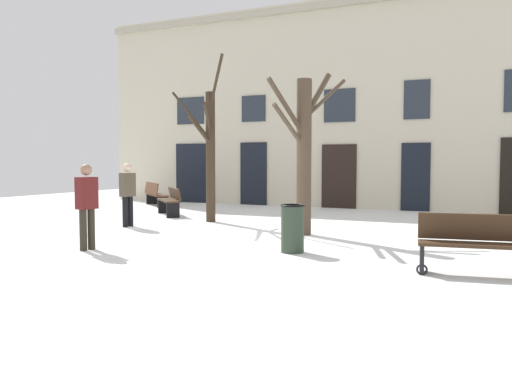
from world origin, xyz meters
The scene contains 10 objects.
ground_plane centered at (0.00, 0.00, 0.00)m, with size 31.19×31.19×0.00m, color white.
building_facade centered at (-0.01, 8.55, 3.81)m, with size 19.49×0.60×7.54m.
tree_foreground centered at (-1.86, 2.62, 1.99)m, with size 1.41×2.04×4.52m.
tree_near_facade centered at (1.39, 1.31, 1.96)m, with size 1.28×2.05×3.80m.
litter_bin centered at (2.01, -1.04, 0.45)m, with size 0.46×0.46×0.90m.
bench_far_corner centered at (5.18, -1.72, 0.48)m, with size 1.67×0.70×0.92m.
bench_back_to_back_right centered at (-3.88, 3.62, 0.46)m, with size 1.48×1.49×0.88m.
bench_facing_shops centered at (-6.37, 6.30, 0.45)m, with size 1.72×1.57×0.90m.
person_strolling centered at (-1.66, -2.45, 0.91)m, with size 0.30×0.42×1.66m.
person_near_bench centered at (-3.25, 0.76, 0.91)m, with size 0.28×0.41×1.65m.
Camera 1 is at (5.50, -10.20, 1.72)m, focal length 36.93 mm.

